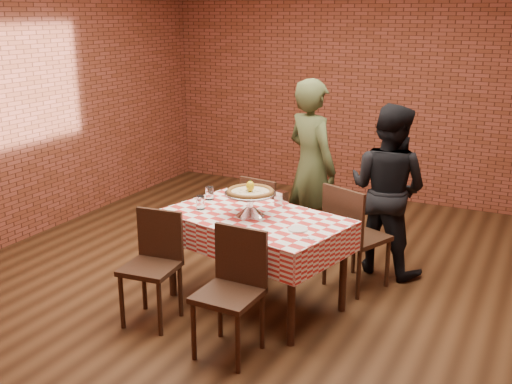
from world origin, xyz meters
TOP-DOWN VIEW (x-y plane):
  - ground at (0.00, 0.00)m, footprint 6.00×6.00m
  - back_wall at (0.00, 3.00)m, footprint 5.50×0.00m
  - table at (0.09, -0.36)m, footprint 1.56×1.15m
  - tablecloth at (0.09, -0.36)m, footprint 1.61×1.19m
  - pizza_stand at (0.04, -0.36)m, footprint 0.57×0.57m
  - pizza at (0.04, -0.36)m, footprint 0.51×0.51m
  - lemon at (0.04, -0.36)m, footprint 0.09×0.09m
  - water_glass_left at (-0.39, -0.41)m, footprint 0.08×0.08m
  - water_glass_right at (-0.46, -0.14)m, footprint 0.08×0.08m
  - side_plate at (0.52, -0.51)m, footprint 0.18×0.18m
  - sweetener_packet_a at (0.63, -0.64)m, footprint 0.06×0.05m
  - sweetener_packet_b at (0.67, -0.63)m, footprint 0.06×0.05m
  - condiment_caddy at (0.17, -0.05)m, footprint 0.11×0.10m
  - chair_near_left at (-0.48, -1.01)m, footprint 0.42×0.42m
  - chair_near_right at (0.27, -1.14)m, footprint 0.42×0.42m
  - chair_far_left at (-0.19, 0.46)m, footprint 0.43×0.43m
  - chair_far_right at (0.72, 0.33)m, footprint 0.58×0.58m
  - diner_olive at (0.05, 0.93)m, footprint 0.75×0.67m
  - diner_black at (0.85, 0.78)m, footprint 0.87×0.74m

SIDE VIEW (x-z plane):
  - ground at x=0.00m, z-range 0.00..0.00m
  - table at x=0.09m, z-range 0.00..0.75m
  - chair_far_left at x=-0.19m, z-range 0.00..0.86m
  - chair_near_left at x=-0.48m, z-range 0.00..0.86m
  - chair_near_right at x=0.27m, z-range 0.00..0.89m
  - chair_far_right at x=0.72m, z-range 0.00..0.92m
  - tablecloth at x=0.09m, z-range 0.52..0.76m
  - sweetener_packet_a at x=0.63m, z-range 0.76..0.76m
  - sweetener_packet_b at x=0.67m, z-range 0.76..0.76m
  - side_plate at x=0.52m, z-range 0.76..0.77m
  - diner_black at x=0.85m, z-range 0.00..1.55m
  - water_glass_left at x=-0.39m, z-range 0.76..0.87m
  - water_glass_right at x=-0.46m, z-range 0.76..0.87m
  - condiment_caddy at x=0.17m, z-range 0.76..0.89m
  - pizza_stand at x=0.04m, z-range 0.76..0.94m
  - diner_olive at x=0.05m, z-range 0.00..1.72m
  - pizza at x=0.04m, z-range 0.93..0.96m
  - lemon at x=0.04m, z-range 0.96..1.04m
  - back_wall at x=0.00m, z-range -1.30..4.20m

